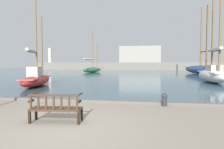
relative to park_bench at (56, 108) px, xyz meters
name	(u,v)px	position (x,y,z in m)	size (l,w,h in m)	color
ground_plane	(63,128)	(0.45, -0.49, -0.47)	(160.00, 160.00, 0.00)	gray
harbor_water	(135,71)	(0.45, 43.51, -0.43)	(100.00, 80.00, 0.08)	#385666
quay_edge_kerb	(96,101)	(0.45, 3.36, -0.41)	(40.00, 0.30, 0.12)	#675F54
park_bench	(56,108)	(0.00, 0.00, 0.00)	(1.64, 0.67, 0.92)	black
sailboat_distant_harbor	(92,69)	(-7.68, 32.99, 0.28)	(3.31, 7.57, 8.46)	#2D6647
sailboat_mid_port	(201,69)	(12.32, 30.42, 0.47)	(5.40, 10.44, 11.41)	navy
sailboat_outer_port	(212,73)	(9.02, 14.16, 0.48)	(1.90, 6.62, 9.11)	silver
sailboat_far_port	(36,78)	(-5.71, 8.66, 0.26)	(2.73, 5.84, 8.20)	maroon
mooring_bollard	(164,99)	(3.61, 3.05, -0.16)	(0.26, 0.26, 0.56)	#2D2D33
far_breakwater	(136,63)	(0.40, 50.19, 1.48)	(58.33, 2.40, 6.68)	slate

